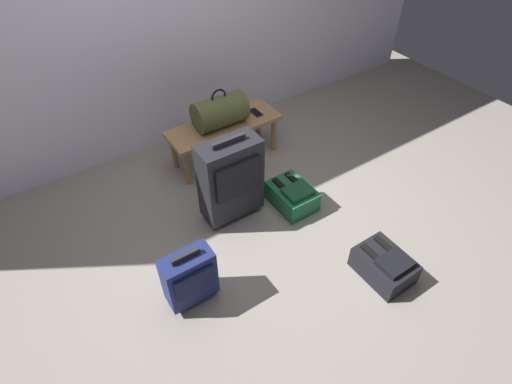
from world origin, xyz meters
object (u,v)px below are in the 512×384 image
object	(u,v)px
backpack_green	(292,196)
cell_phone	(256,112)
duffel_bag_olive	(220,112)
suitcase_small_navy	(190,277)
bench	(224,129)
suitcase_upright_charcoal	(231,179)
backpack_dark	(384,265)

from	to	relation	value
backpack_green	cell_phone	bearing A→B (deg)	76.82
duffel_bag_olive	suitcase_small_navy	bearing A→B (deg)	-127.72
bench	suitcase_small_navy	size ratio (longest dim) A/B	2.17
suitcase_upright_charcoal	backpack_green	bearing A→B (deg)	-20.52
duffel_bag_olive	backpack_dark	distance (m)	1.77
cell_phone	backpack_dark	size ratio (longest dim) A/B	0.38
cell_phone	bench	bearing A→B (deg)	178.39
duffel_bag_olive	suitcase_small_navy	distance (m)	1.49
backpack_green	bench	bearing A→B (deg)	99.29
backpack_green	backpack_dark	bearing A→B (deg)	-83.25
duffel_bag_olive	cell_phone	size ratio (longest dim) A/B	3.06
backpack_green	duffel_bag_olive	bearing A→B (deg)	101.41
suitcase_small_navy	backpack_green	world-z (taller)	suitcase_small_navy
duffel_bag_olive	suitcase_upright_charcoal	distance (m)	0.72
suitcase_upright_charcoal	suitcase_small_navy	bearing A→B (deg)	-139.93
duffel_bag_olive	suitcase_small_navy	xyz separation A→B (m)	(-0.90, -1.16, -0.26)
duffel_bag_olive	backpack_dark	xyz separation A→B (m)	(0.27, -1.70, -0.41)
backpack_green	backpack_dark	size ratio (longest dim) A/B	1.00
suitcase_small_navy	bench	bearing A→B (deg)	51.32
suitcase_small_navy	backpack_green	size ratio (longest dim) A/B	1.21
backpack_dark	cell_phone	bearing A→B (deg)	87.13
duffel_bag_olive	backpack_green	distance (m)	0.93
suitcase_upright_charcoal	backpack_dark	bearing A→B (deg)	-62.10
bench	cell_phone	world-z (taller)	cell_phone
duffel_bag_olive	backpack_green	xyz separation A→B (m)	(0.17, -0.82, -0.41)
backpack_dark	suitcase_upright_charcoal	bearing A→B (deg)	117.90
bench	backpack_dark	bearing A→B (deg)	-82.03
bench	suitcase_small_navy	world-z (taller)	suitcase_small_navy
bench	backpack_dark	distance (m)	1.73
bench	suitcase_upright_charcoal	bearing A→B (deg)	-116.25
suitcase_upright_charcoal	suitcase_small_navy	xyz separation A→B (m)	(-0.61, -0.51, -0.13)
duffel_bag_olive	cell_phone	xyz separation A→B (m)	(0.35, -0.01, -0.13)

